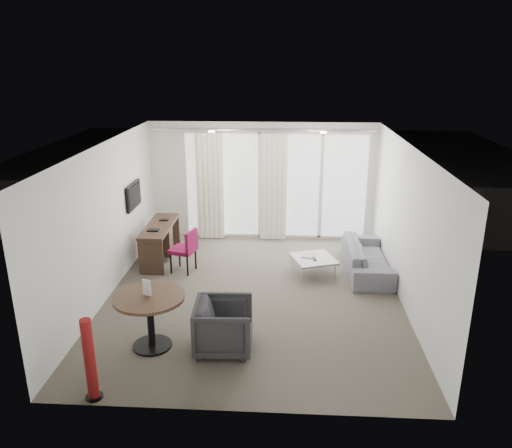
# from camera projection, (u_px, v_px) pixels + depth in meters

# --- Properties ---
(floor) EXTENTS (5.00, 6.00, 0.00)m
(floor) POSITION_uv_depth(u_px,v_px,m) (254.00, 295.00, 8.68)
(floor) COLOR #514C41
(floor) RESTS_ON ground
(ceiling) EXTENTS (5.00, 6.00, 0.00)m
(ceiling) POSITION_uv_depth(u_px,v_px,m) (254.00, 146.00, 7.84)
(ceiling) COLOR white
(ceiling) RESTS_ON ground
(wall_left) EXTENTS (0.00, 6.00, 2.60)m
(wall_left) POSITION_uv_depth(u_px,v_px,m) (106.00, 221.00, 8.40)
(wall_left) COLOR silver
(wall_left) RESTS_ON ground
(wall_right) EXTENTS (0.00, 6.00, 2.60)m
(wall_right) POSITION_uv_depth(u_px,v_px,m) (407.00, 227.00, 8.12)
(wall_right) COLOR silver
(wall_right) RESTS_ON ground
(wall_front) EXTENTS (5.00, 0.00, 2.60)m
(wall_front) POSITION_uv_depth(u_px,v_px,m) (236.00, 313.00, 5.43)
(wall_front) COLOR silver
(wall_front) RESTS_ON ground
(window_panel) EXTENTS (4.00, 0.02, 2.38)m
(window_panel) POSITION_uv_depth(u_px,v_px,m) (276.00, 186.00, 11.10)
(window_panel) COLOR white
(window_panel) RESTS_ON ground
(window_frame) EXTENTS (4.10, 0.06, 2.44)m
(window_frame) POSITION_uv_depth(u_px,v_px,m) (276.00, 186.00, 11.08)
(window_frame) COLOR white
(window_frame) RESTS_ON ground
(curtain_left) EXTENTS (0.60, 0.20, 2.38)m
(curtain_left) POSITION_uv_depth(u_px,v_px,m) (210.00, 186.00, 11.02)
(curtain_left) COLOR white
(curtain_left) RESTS_ON ground
(curtain_right) EXTENTS (0.60, 0.20, 2.38)m
(curtain_right) POSITION_uv_depth(u_px,v_px,m) (273.00, 187.00, 10.94)
(curtain_right) COLOR white
(curtain_right) RESTS_ON ground
(curtain_track) EXTENTS (4.80, 0.04, 0.04)m
(curtain_track) POSITION_uv_depth(u_px,v_px,m) (262.00, 130.00, 10.56)
(curtain_track) COLOR #B2B2B7
(curtain_track) RESTS_ON ceiling
(downlight_a) EXTENTS (0.12, 0.12, 0.02)m
(downlight_a) POSITION_uv_depth(u_px,v_px,m) (212.00, 131.00, 9.41)
(downlight_a) COLOR #FFE0B2
(downlight_a) RESTS_ON ceiling
(downlight_b) EXTENTS (0.12, 0.12, 0.02)m
(downlight_b) POSITION_uv_depth(u_px,v_px,m) (323.00, 132.00, 9.29)
(downlight_b) COLOR #FFE0B2
(downlight_b) RESTS_ON ceiling
(desk) EXTENTS (0.49, 1.58, 0.74)m
(desk) POSITION_uv_depth(u_px,v_px,m) (160.00, 243.00, 10.05)
(desk) COLOR #37261A
(desk) RESTS_ON floor
(tv) EXTENTS (0.05, 0.80, 0.50)m
(tv) POSITION_uv_depth(u_px,v_px,m) (134.00, 196.00, 9.75)
(tv) COLOR black
(tv) RESTS_ON wall_left
(desk_chair) EXTENTS (0.57, 0.55, 0.85)m
(desk_chair) POSITION_uv_depth(u_px,v_px,m) (183.00, 250.00, 9.50)
(desk_chair) COLOR maroon
(desk_chair) RESTS_ON floor
(round_table) EXTENTS (1.16, 1.16, 0.80)m
(round_table) POSITION_uv_depth(u_px,v_px,m) (151.00, 321.00, 7.02)
(round_table) COLOR #462F1E
(round_table) RESTS_ON floor
(menu_card) EXTENTS (0.13, 0.07, 0.24)m
(menu_card) POSITION_uv_depth(u_px,v_px,m) (148.00, 300.00, 6.94)
(menu_card) COLOR white
(menu_card) RESTS_ON round_table
(red_lamp) EXTENTS (0.26, 0.26, 1.07)m
(red_lamp) POSITION_uv_depth(u_px,v_px,m) (90.00, 360.00, 5.91)
(red_lamp) COLOR maroon
(red_lamp) RESTS_ON floor
(tub_armchair) EXTENTS (0.83, 0.81, 0.73)m
(tub_armchair) POSITION_uv_depth(u_px,v_px,m) (224.00, 326.00, 6.96)
(tub_armchair) COLOR #2A2A2D
(tub_armchair) RESTS_ON floor
(coffee_table) EXTENTS (0.94, 0.94, 0.33)m
(coffee_table) POSITION_uv_depth(u_px,v_px,m) (313.00, 266.00, 9.45)
(coffee_table) COLOR gray
(coffee_table) RESTS_ON floor
(remote) EXTENTS (0.08, 0.18, 0.02)m
(remote) POSITION_uv_depth(u_px,v_px,m) (315.00, 258.00, 9.33)
(remote) COLOR black
(remote) RESTS_ON coffee_table
(magazine) EXTENTS (0.27, 0.32, 0.02)m
(magazine) POSITION_uv_depth(u_px,v_px,m) (308.00, 254.00, 9.50)
(magazine) COLOR gray
(magazine) RESTS_ON coffee_table
(sofa) EXTENTS (0.76, 1.95, 0.57)m
(sofa) POSITION_uv_depth(u_px,v_px,m) (367.00, 258.00, 9.53)
(sofa) COLOR slate
(sofa) RESTS_ON floor
(terrace_slab) EXTENTS (5.60, 3.00, 0.12)m
(terrace_slab) POSITION_uv_depth(u_px,v_px,m) (276.00, 218.00, 12.94)
(terrace_slab) COLOR #4D4D50
(terrace_slab) RESTS_ON ground
(rattan_chair_a) EXTENTS (0.75, 0.75, 0.84)m
(rattan_chair_a) POSITION_uv_depth(u_px,v_px,m) (310.00, 204.00, 12.45)
(rattan_chair_a) COLOR #4D2F1A
(rattan_chair_a) RESTS_ON terrace_slab
(rattan_chair_b) EXTENTS (0.55, 0.55, 0.76)m
(rattan_chair_b) POSITION_uv_depth(u_px,v_px,m) (356.00, 200.00, 12.98)
(rattan_chair_b) COLOR #4D2F1A
(rattan_chair_b) RESTS_ON terrace_slab
(rattan_table) EXTENTS (0.59, 0.59, 0.52)m
(rattan_table) POSITION_uv_depth(u_px,v_px,m) (318.00, 218.00, 11.92)
(rattan_table) COLOR #4D2F1A
(rattan_table) RESTS_ON terrace_slab
(balustrade) EXTENTS (5.50, 0.06, 1.05)m
(balustrade) POSITION_uv_depth(u_px,v_px,m) (278.00, 184.00, 14.13)
(balustrade) COLOR #B2B2B7
(balustrade) RESTS_ON terrace_slab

